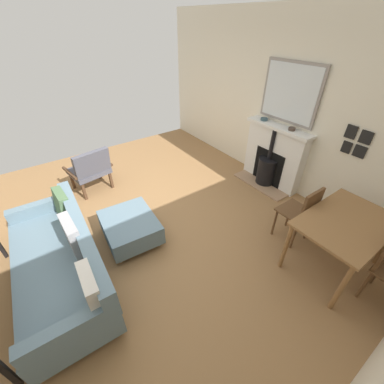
{
  "coord_description": "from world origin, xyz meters",
  "views": [
    {
      "loc": [
        0.83,
        2.69,
        2.57
      ],
      "look_at": [
        -0.68,
        0.57,
        0.7
      ],
      "focal_mm": 22.74,
      "sensor_mm": 36.0,
      "label": 1
    }
  ],
  "objects_px": {
    "fireplace": "(272,159)",
    "armchair_accent": "(90,168)",
    "mantel_bowl_far": "(292,129)",
    "dining_chair_near_fireplace": "(302,211)",
    "dining_table": "(345,227)",
    "sofa": "(63,261)",
    "mantel_bowl_near": "(264,119)",
    "ottoman": "(130,227)"
  },
  "relations": [
    {
      "from": "mantel_bowl_far",
      "to": "sofa",
      "type": "relative_size",
      "value": 0.06
    },
    {
      "from": "mantel_bowl_near",
      "to": "ottoman",
      "type": "distance_m",
      "value": 2.91
    },
    {
      "from": "sofa",
      "to": "dining_chair_near_fireplace",
      "type": "relative_size",
      "value": 2.29
    },
    {
      "from": "fireplace",
      "to": "mantel_bowl_near",
      "type": "distance_m",
      "value": 0.72
    },
    {
      "from": "mantel_bowl_near",
      "to": "mantel_bowl_far",
      "type": "distance_m",
      "value": 0.57
    },
    {
      "from": "fireplace",
      "to": "armchair_accent",
      "type": "bearing_deg",
      "value": -30.37
    },
    {
      "from": "mantel_bowl_near",
      "to": "armchair_accent",
      "type": "bearing_deg",
      "value": -24.81
    },
    {
      "from": "fireplace",
      "to": "dining_table",
      "type": "height_order",
      "value": "fireplace"
    },
    {
      "from": "fireplace",
      "to": "dining_table",
      "type": "bearing_deg",
      "value": 63.04
    },
    {
      "from": "fireplace",
      "to": "mantel_bowl_far",
      "type": "height_order",
      "value": "mantel_bowl_far"
    },
    {
      "from": "mantel_bowl_near",
      "to": "dining_chair_near_fireplace",
      "type": "bearing_deg",
      "value": 59.89
    },
    {
      "from": "sofa",
      "to": "armchair_accent",
      "type": "xyz_separation_m",
      "value": [
        -0.84,
        -1.7,
        0.12
      ]
    },
    {
      "from": "mantel_bowl_far",
      "to": "dining_chair_near_fireplace",
      "type": "xyz_separation_m",
      "value": [
        0.9,
        0.98,
        -0.6
      ]
    },
    {
      "from": "mantel_bowl_near",
      "to": "dining_chair_near_fireplace",
      "type": "relative_size",
      "value": 0.14
    },
    {
      "from": "fireplace",
      "to": "mantel_bowl_far",
      "type": "bearing_deg",
      "value": 93.84
    },
    {
      "from": "mantel_bowl_far",
      "to": "ottoman",
      "type": "height_order",
      "value": "mantel_bowl_far"
    },
    {
      "from": "mantel_bowl_near",
      "to": "ottoman",
      "type": "bearing_deg",
      "value": 4.36
    },
    {
      "from": "sofa",
      "to": "dining_table",
      "type": "xyz_separation_m",
      "value": [
        -2.74,
        1.67,
        0.31
      ]
    },
    {
      "from": "dining_table",
      "to": "mantel_bowl_far",
      "type": "bearing_deg",
      "value": -120.89
    },
    {
      "from": "ottoman",
      "to": "dining_chair_near_fireplace",
      "type": "bearing_deg",
      "value": 144.04
    },
    {
      "from": "ottoman",
      "to": "armchair_accent",
      "type": "relative_size",
      "value": 1.04
    },
    {
      "from": "fireplace",
      "to": "ottoman",
      "type": "xyz_separation_m",
      "value": [
        2.74,
        -0.13,
        -0.26
      ]
    },
    {
      "from": "mantel_bowl_far",
      "to": "dining_table",
      "type": "height_order",
      "value": "mantel_bowl_far"
    },
    {
      "from": "mantel_bowl_far",
      "to": "armchair_accent",
      "type": "distance_m",
      "value": 3.43
    },
    {
      "from": "dining_chair_near_fireplace",
      "to": "fireplace",
      "type": "bearing_deg",
      "value": -126.04
    },
    {
      "from": "fireplace",
      "to": "dining_table",
      "type": "xyz_separation_m",
      "value": [
        0.89,
        1.74,
        0.16
      ]
    },
    {
      "from": "sofa",
      "to": "armchair_accent",
      "type": "bearing_deg",
      "value": -116.32
    },
    {
      "from": "mantel_bowl_near",
      "to": "dining_table",
      "type": "distance_m",
      "value": 2.31
    },
    {
      "from": "mantel_bowl_near",
      "to": "mantel_bowl_far",
      "type": "xyz_separation_m",
      "value": [
        0.0,
        0.57,
        0.0
      ]
    },
    {
      "from": "dining_chair_near_fireplace",
      "to": "mantel_bowl_far",
      "type": "bearing_deg",
      "value": -132.53
    },
    {
      "from": "mantel_bowl_far",
      "to": "ottoman",
      "type": "bearing_deg",
      "value": -7.48
    },
    {
      "from": "ottoman",
      "to": "dining_chair_near_fireplace",
      "type": "xyz_separation_m",
      "value": [
        -1.85,
        1.34,
        0.3
      ]
    },
    {
      "from": "sofa",
      "to": "dining_table",
      "type": "height_order",
      "value": "sofa"
    },
    {
      "from": "armchair_accent",
      "to": "dining_chair_near_fireplace",
      "type": "bearing_deg",
      "value": 123.65
    },
    {
      "from": "mantel_bowl_near",
      "to": "sofa",
      "type": "distance_m",
      "value": 3.75
    },
    {
      "from": "mantel_bowl_far",
      "to": "dining_chair_near_fireplace",
      "type": "relative_size",
      "value": 0.13
    },
    {
      "from": "mantel_bowl_far",
      "to": "dining_table",
      "type": "relative_size",
      "value": 0.1
    },
    {
      "from": "sofa",
      "to": "mantel_bowl_near",
      "type": "bearing_deg",
      "value": -173.57
    },
    {
      "from": "mantel_bowl_far",
      "to": "dining_table",
      "type": "bearing_deg",
      "value": 59.11
    },
    {
      "from": "dining_chair_near_fireplace",
      "to": "sofa",
      "type": "bearing_deg",
      "value": -22.69
    },
    {
      "from": "armchair_accent",
      "to": "dining_table",
      "type": "bearing_deg",
      "value": 119.36
    },
    {
      "from": "armchair_accent",
      "to": "dining_chair_near_fireplace",
      "type": "relative_size",
      "value": 0.93
    }
  ]
}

